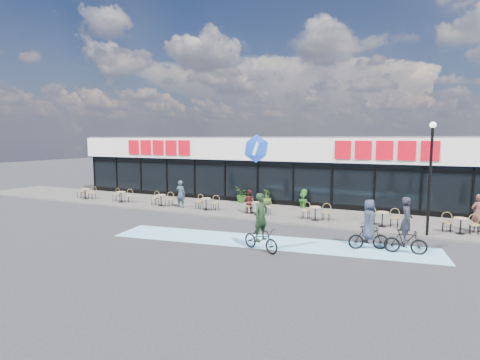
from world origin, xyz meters
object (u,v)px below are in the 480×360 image
at_px(patron_left, 181,194).
at_px(cyclist_a, 406,232).
at_px(potted_plant_mid, 303,198).
at_px(pedestrian_c, 478,213).
at_px(lamp_post, 431,169).
at_px(bistro_set_0, 86,192).
at_px(patron_right, 249,201).
at_px(cyclist_b, 369,229).
at_px(potted_plant_right, 267,197).
at_px(potted_plant_left, 242,194).

bearing_deg(patron_left, cyclist_a, 159.17).
xyz_separation_m(potted_plant_mid, pedestrian_c, (9.11, -2.72, 0.32)).
distance_m(lamp_post, bistro_set_0, 22.44).
distance_m(patron_right, pedestrian_c, 11.50).
relative_size(bistro_set_0, cyclist_b, 0.75).
bearing_deg(bistro_set_0, patron_left, 0.03).
distance_m(lamp_post, cyclist_a, 3.92).
height_order(bistro_set_0, potted_plant_right, potted_plant_right).
bearing_deg(patron_left, pedestrian_c, 178.44).
height_order(potted_plant_right, patron_left, patron_left).
bearing_deg(patron_left, potted_plant_right, -148.17).
distance_m(potted_plant_mid, patron_right, 3.91).
relative_size(patron_left, patron_right, 1.25).
height_order(potted_plant_left, patron_left, patron_left).
xyz_separation_m(bistro_set_0, patron_left, (8.23, 0.00, 0.41)).
height_order(potted_plant_left, pedestrian_c, pedestrian_c).
bearing_deg(patron_left, lamp_post, 172.21).
height_order(potted_plant_right, pedestrian_c, pedestrian_c).
bearing_deg(lamp_post, potted_plant_mid, 148.24).
xyz_separation_m(potted_plant_mid, cyclist_b, (4.78, -7.41, 0.16)).
xyz_separation_m(lamp_post, patron_left, (-14.04, 1.04, -2.17)).
bearing_deg(potted_plant_right, cyclist_a, -40.59).
relative_size(potted_plant_left, pedestrian_c, 0.63).
distance_m(pedestrian_c, cyclist_b, 6.38).
bearing_deg(bistro_set_0, pedestrian_c, 1.32).
distance_m(potted_plant_mid, cyclist_a, 9.62).
height_order(lamp_post, potted_plant_right, lamp_post).
height_order(patron_left, pedestrian_c, pedestrian_c).
relative_size(potted_plant_right, patron_right, 0.76).
bearing_deg(pedestrian_c, potted_plant_left, -46.31).
xyz_separation_m(potted_plant_right, pedestrian_c, (11.55, -2.71, 0.38)).
xyz_separation_m(bistro_set_0, pedestrian_c, (24.38, 0.56, 0.45)).
xyz_separation_m(patron_left, cyclist_b, (11.83, -4.13, -0.12)).
bearing_deg(cyclist_b, bistro_set_0, 168.39).
distance_m(potted_plant_mid, pedestrian_c, 9.51).
xyz_separation_m(potted_plant_right, cyclist_a, (8.61, -7.38, 0.22)).
relative_size(lamp_post, patron_right, 3.67).
relative_size(bistro_set_0, patron_right, 1.11).
xyz_separation_m(bistro_set_0, patron_right, (12.89, 0.19, 0.24)).
height_order(pedestrian_c, cyclist_a, cyclist_a).
height_order(pedestrian_c, cyclist_b, cyclist_b).
bearing_deg(potted_plant_right, patron_right, -88.84).
distance_m(lamp_post, patron_right, 9.74).
relative_size(potted_plant_left, potted_plant_mid, 0.97).
bearing_deg(patron_right, bistro_set_0, 3.72).
bearing_deg(patron_right, potted_plant_mid, -124.72).
relative_size(lamp_post, potted_plant_mid, 4.35).
bearing_deg(cyclist_b, pedestrian_c, 47.28).
relative_size(potted_plant_left, potted_plant_right, 1.08).
distance_m(potted_plant_mid, cyclist_b, 8.82).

